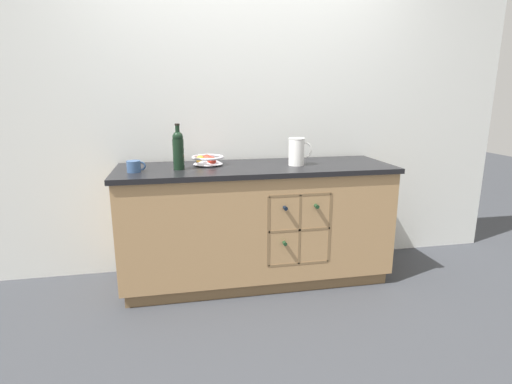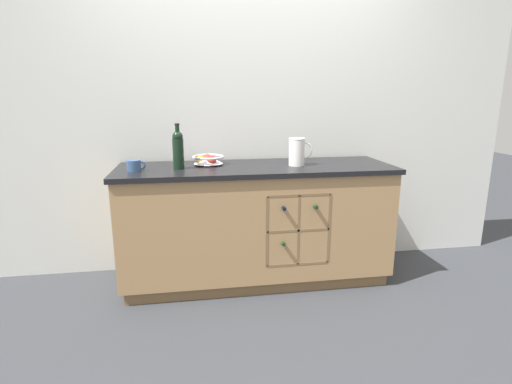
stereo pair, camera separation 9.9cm
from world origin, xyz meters
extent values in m
plane|color=#383A3F|center=(0.00, 0.00, 0.00)|extent=(14.00, 14.00, 0.00)
cube|color=silver|center=(0.00, 0.37, 1.27)|extent=(4.40, 0.06, 2.55)
cube|color=brown|center=(0.00, 0.00, 0.04)|extent=(1.88, 0.54, 0.09)
cube|color=tan|center=(0.00, 0.00, 0.47)|extent=(1.94, 0.60, 0.76)
cube|color=black|center=(0.00, 0.00, 0.87)|extent=(1.98, 0.64, 0.03)
cube|color=brown|center=(0.25, -0.20, 0.48)|extent=(0.44, 0.01, 0.50)
cube|color=brown|center=(0.03, -0.25, 0.48)|extent=(0.02, 0.10, 0.50)
cube|color=brown|center=(0.47, -0.25, 0.48)|extent=(0.02, 0.10, 0.50)
cube|color=brown|center=(0.25, -0.25, 0.23)|extent=(0.44, 0.10, 0.02)
cube|color=brown|center=(0.25, -0.25, 0.48)|extent=(0.44, 0.10, 0.02)
cube|color=brown|center=(0.25, -0.25, 0.73)|extent=(0.44, 0.10, 0.02)
cube|color=brown|center=(0.25, -0.25, 0.48)|extent=(0.02, 0.10, 0.50)
cylinder|color=#19381E|center=(0.14, -0.15, 0.40)|extent=(0.07, 0.20, 0.07)
cylinder|color=#19381E|center=(0.14, -0.29, 0.40)|extent=(0.03, 0.09, 0.03)
cylinder|color=black|center=(0.14, -0.15, 0.65)|extent=(0.07, 0.20, 0.07)
cylinder|color=black|center=(0.14, -0.29, 0.65)|extent=(0.03, 0.08, 0.03)
cylinder|color=#19381E|center=(0.36, -0.15, 0.65)|extent=(0.07, 0.20, 0.07)
cylinder|color=#19381E|center=(0.36, -0.29, 0.65)|extent=(0.03, 0.09, 0.03)
cylinder|color=silver|center=(-0.34, 0.10, 0.89)|extent=(0.10, 0.10, 0.01)
cone|color=silver|center=(-0.34, 0.10, 0.92)|extent=(0.21, 0.21, 0.06)
torus|color=silver|center=(-0.34, 0.10, 0.94)|extent=(0.23, 0.23, 0.02)
sphere|color=red|center=(-0.33, 0.10, 0.92)|extent=(0.06, 0.06, 0.06)
sphere|color=red|center=(-0.31, 0.05, 0.92)|extent=(0.06, 0.06, 0.06)
sphere|color=red|center=(-0.34, 0.15, 0.92)|extent=(0.06, 0.06, 0.06)
sphere|color=gold|center=(-0.39, 0.10, 0.92)|extent=(0.07, 0.07, 0.07)
cylinder|color=white|center=(0.29, -0.03, 0.98)|extent=(0.11, 0.11, 0.20)
torus|color=white|center=(0.29, -0.03, 1.08)|extent=(0.12, 0.12, 0.01)
torus|color=white|center=(0.35, -0.03, 0.99)|extent=(0.12, 0.01, 0.12)
cylinder|color=#385684|center=(-0.84, -0.08, 0.92)|extent=(0.09, 0.09, 0.08)
torus|color=#385684|center=(-0.79, -0.08, 0.92)|extent=(0.06, 0.01, 0.06)
cylinder|color=black|center=(-0.55, -0.03, 0.99)|extent=(0.08, 0.08, 0.21)
sphere|color=black|center=(-0.55, -0.03, 1.11)|extent=(0.07, 0.07, 0.07)
cylinder|color=black|center=(-0.55, -0.03, 1.14)|extent=(0.03, 0.03, 0.09)
cylinder|color=black|center=(-0.55, -0.03, 1.19)|extent=(0.03, 0.03, 0.01)
camera|label=1|loc=(-0.55, -2.79, 1.38)|focal=28.00mm
camera|label=2|loc=(-0.46, -2.80, 1.38)|focal=28.00mm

